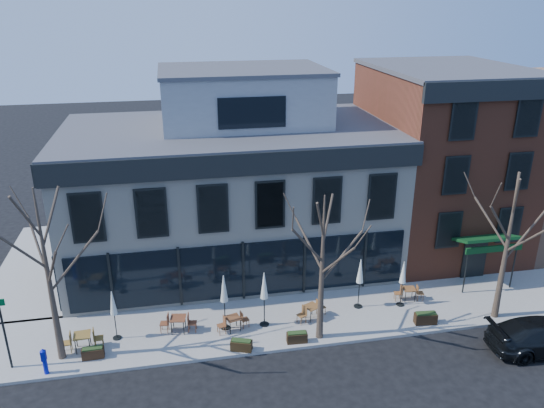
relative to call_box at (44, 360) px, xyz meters
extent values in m
plane|color=black|center=(8.96, 4.20, -0.80)|extent=(120.00, 120.00, 0.00)
cube|color=gray|center=(12.21, 2.05, -0.73)|extent=(33.50, 4.70, 0.15)
cube|color=gray|center=(-2.29, 10.20, -0.73)|extent=(4.50, 12.00, 0.15)
cube|color=beige|center=(8.96, 9.20, 3.20)|extent=(18.00, 10.00, 8.00)
cube|color=#47474C|center=(8.96, 9.20, 7.25)|extent=(18.30, 10.30, 0.30)
cube|color=black|center=(8.96, 4.08, 6.75)|extent=(18.30, 0.25, 1.10)
cube|color=black|center=(-0.16, 9.20, 6.75)|extent=(0.25, 10.30, 1.10)
cube|color=black|center=(8.96, 4.14, 1.10)|extent=(17.20, 0.12, 3.00)
cube|color=black|center=(-0.10, 8.20, 1.10)|extent=(0.12, 7.50, 3.00)
cube|color=gray|center=(9.96, 10.20, 8.80)|extent=(9.00, 6.50, 3.00)
cube|color=brown|center=(21.96, 9.20, 4.70)|extent=(8.00, 10.00, 11.00)
cube|color=#47474C|center=(21.96, 9.20, 10.25)|extent=(8.20, 10.20, 0.25)
cube|color=black|center=(21.96, 4.08, 9.80)|extent=(8.20, 0.25, 1.00)
cube|color=#0C3816|center=(21.96, 3.35, 2.10)|extent=(3.20, 1.66, 0.67)
cube|color=black|center=(21.96, 4.15, 0.45)|extent=(1.40, 0.10, 2.50)
cone|color=#382B21|center=(0.46, 1.00, 3.31)|extent=(0.34, 0.34, 7.92)
cylinder|color=#382B21|center=(1.53, 1.19, 3.88)|extent=(2.23, 0.50, 2.48)
cylinder|color=#382B21|center=(0.01, 1.97, 4.34)|extent=(1.03, 2.05, 2.14)
cylinder|color=#382B21|center=(-0.38, 0.69, 4.85)|extent=(1.80, 0.75, 2.21)
cylinder|color=#382B21|center=(0.91, 0.04, 4.25)|extent=(1.03, 2.04, 2.28)
cone|color=#382B21|center=(11.96, 0.30, 2.87)|extent=(0.34, 0.34, 7.04)
cylinder|color=#382B21|center=(12.91, 0.47, 3.37)|extent=(2.00, 0.46, 2.21)
cylinder|color=#382B21|center=(11.56, 1.16, 3.78)|extent=(0.93, 1.84, 1.91)
cylinder|color=#382B21|center=(11.22, 0.03, 4.24)|extent=(1.61, 0.68, 1.97)
cylinder|color=#382B21|center=(12.36, -0.56, 3.70)|extent=(0.93, 1.83, 2.03)
cone|color=#382B21|center=(20.96, 0.30, 3.09)|extent=(0.34, 0.34, 7.48)
cylinder|color=#382B21|center=(21.97, 0.48, 3.62)|extent=(2.12, 0.48, 2.35)
cylinder|color=#382B21|center=(20.54, 1.21, 4.06)|extent=(0.98, 1.94, 2.03)
cylinder|color=#382B21|center=(20.17, 0.01, 4.54)|extent=(1.71, 0.71, 2.09)
cylinder|color=#382B21|center=(21.39, -0.61, 3.98)|extent=(0.98, 1.94, 2.16)
cylinder|color=black|center=(-1.54, 0.70, 1.05)|extent=(0.10, 0.10, 3.40)
cylinder|color=#0D16B3|center=(0.00, 0.00, -0.32)|extent=(0.19, 0.19, 0.66)
cube|color=#0D16B3|center=(0.00, 0.00, 0.24)|extent=(0.21, 0.18, 0.47)
cone|color=#0D16B3|center=(0.00, 0.00, 0.53)|extent=(0.25, 0.25, 0.11)
cube|color=brown|center=(1.32, 1.40, 0.11)|extent=(0.78, 0.78, 0.04)
cylinder|color=black|center=(1.05, 1.09, -0.28)|extent=(0.04, 0.04, 0.75)
cylinder|color=black|center=(1.64, 1.13, -0.28)|extent=(0.04, 0.04, 0.75)
cylinder|color=black|center=(1.01, 1.67, -0.28)|extent=(0.04, 0.04, 0.75)
cylinder|color=black|center=(1.59, 1.71, -0.28)|extent=(0.04, 0.04, 0.75)
cube|color=brown|center=(5.55, 1.98, 0.08)|extent=(0.81, 0.81, 0.04)
cylinder|color=black|center=(5.23, 1.75, -0.29)|extent=(0.04, 0.04, 0.72)
cylinder|color=black|center=(5.78, 1.66, -0.29)|extent=(0.04, 0.04, 0.72)
cylinder|color=black|center=(5.32, 2.30, -0.29)|extent=(0.04, 0.04, 0.72)
cylinder|color=black|center=(5.88, 2.21, -0.29)|extent=(0.04, 0.04, 0.72)
cube|color=brown|center=(8.10, 1.60, 0.01)|extent=(0.78, 0.78, 0.04)
cylinder|color=black|center=(7.92, 1.29, -0.33)|extent=(0.04, 0.04, 0.66)
cylinder|color=black|center=(8.42, 1.42, -0.33)|extent=(0.04, 0.04, 0.66)
cylinder|color=black|center=(7.79, 1.79, -0.33)|extent=(0.04, 0.04, 0.66)
cylinder|color=black|center=(8.28, 1.92, -0.33)|extent=(0.04, 0.04, 0.66)
cube|color=brown|center=(11.98, 1.81, 0.04)|extent=(0.88, 0.88, 0.04)
cylinder|color=black|center=(11.85, 1.46, -0.31)|extent=(0.04, 0.04, 0.68)
cylinder|color=black|center=(12.33, 1.68, -0.31)|extent=(0.04, 0.04, 0.68)
cylinder|color=black|center=(11.62, 1.94, -0.31)|extent=(0.04, 0.04, 0.68)
cylinder|color=black|center=(12.11, 2.17, -0.31)|extent=(0.04, 0.04, 0.68)
cube|color=brown|center=(17.41, 2.52, 0.00)|extent=(0.72, 0.72, 0.04)
cylinder|color=black|center=(17.12, 2.32, -0.33)|extent=(0.04, 0.04, 0.64)
cylinder|color=black|center=(17.61, 2.24, -0.33)|extent=(0.04, 0.04, 0.64)
cylinder|color=black|center=(17.20, 2.81, -0.33)|extent=(0.04, 0.04, 0.64)
cylinder|color=black|center=(17.69, 2.73, -0.33)|extent=(0.04, 0.04, 0.64)
cylinder|color=black|center=(2.72, 1.97, -0.63)|extent=(0.40, 0.40, 0.05)
cylinder|color=black|center=(2.72, 1.97, 0.35)|extent=(0.05, 0.05, 2.00)
cone|color=silver|center=(2.72, 1.97, 1.25)|extent=(0.33, 0.33, 1.18)
cylinder|color=black|center=(7.74, 1.83, -0.62)|extent=(0.45, 0.45, 0.06)
cylinder|color=black|center=(7.74, 1.83, 0.48)|extent=(0.05, 0.05, 2.27)
cone|color=beige|center=(7.74, 1.83, 1.51)|extent=(0.37, 0.37, 1.34)
cylinder|color=black|center=(9.62, 1.74, -0.62)|extent=(0.45, 0.45, 0.06)
cylinder|color=black|center=(9.62, 1.74, 0.48)|extent=(0.05, 0.05, 2.27)
cone|color=silver|center=(9.62, 1.74, 1.51)|extent=(0.37, 0.37, 1.34)
cylinder|color=black|center=(14.60, 2.39, -0.63)|extent=(0.43, 0.43, 0.06)
cylinder|color=black|center=(14.60, 2.39, 0.43)|extent=(0.05, 0.05, 2.17)
cone|color=silver|center=(14.60, 2.39, 1.41)|extent=(0.35, 0.35, 1.28)
cylinder|color=black|center=(16.78, 2.14, -0.63)|extent=(0.40, 0.40, 0.05)
cylinder|color=black|center=(16.78, 2.14, 0.34)|extent=(0.05, 0.05, 2.00)
cone|color=white|center=(16.78, 2.14, 1.25)|extent=(0.33, 0.33, 1.18)
cube|color=black|center=(1.82, 0.70, -0.42)|extent=(0.95, 0.41, 0.47)
cube|color=#1E3314|center=(1.82, 0.70, -0.17)|extent=(0.85, 0.33, 0.08)
cube|color=#302110|center=(8.27, 0.00, -0.42)|extent=(1.03, 0.68, 0.48)
cube|color=#1E3314|center=(8.27, 0.00, -0.16)|extent=(0.91, 0.58, 0.08)
cube|color=black|center=(10.84, 0.10, -0.42)|extent=(0.97, 0.44, 0.47)
cube|color=#1E3314|center=(10.84, 0.10, -0.16)|extent=(0.87, 0.36, 0.08)
cube|color=black|center=(17.30, 0.37, -0.39)|extent=(1.10, 0.53, 0.53)
cube|color=#1E3314|center=(17.30, 0.37, -0.10)|extent=(0.99, 0.44, 0.09)
camera|label=1|loc=(5.85, -19.59, 14.12)|focal=35.00mm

